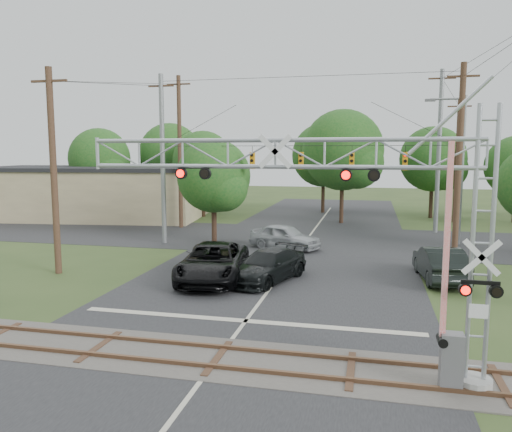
% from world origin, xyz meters
% --- Properties ---
extents(ground, '(160.00, 160.00, 0.00)m').
position_xyz_m(ground, '(0.00, 0.00, 0.00)').
color(ground, '#324620').
rests_on(ground, ground).
extents(road_main, '(14.00, 90.00, 0.02)m').
position_xyz_m(road_main, '(0.00, 10.00, 0.01)').
color(road_main, '#242426').
rests_on(road_main, ground).
extents(road_cross, '(90.00, 12.00, 0.02)m').
position_xyz_m(road_cross, '(0.00, 24.00, 0.01)').
color(road_cross, '#242426').
rests_on(road_cross, ground).
extents(railroad_track, '(90.00, 3.20, 0.17)m').
position_xyz_m(railroad_track, '(0.00, 2.00, 0.03)').
color(railroad_track, '#433F3A').
rests_on(railroad_track, ground).
extents(crossing_gantry, '(11.40, 0.96, 7.49)m').
position_xyz_m(crossing_gantry, '(3.91, 1.64, 4.65)').
color(crossing_gantry, '#969690').
rests_on(crossing_gantry, ground).
extents(traffic_signal_span, '(19.34, 0.36, 11.50)m').
position_xyz_m(traffic_signal_span, '(0.93, 20.00, 5.75)').
color(traffic_signal_span, gray).
rests_on(traffic_signal_span, ground).
extents(pickup_black, '(3.86, 6.84, 1.80)m').
position_xyz_m(pickup_black, '(-3.06, 11.06, 0.90)').
color(pickup_black, black).
rests_on(pickup_black, ground).
extents(car_dark, '(3.78, 5.71, 1.54)m').
position_xyz_m(car_dark, '(-0.41, 11.50, 0.77)').
color(car_dark, black).
rests_on(car_dark, ground).
extents(sedan_silver, '(5.11, 3.48, 1.62)m').
position_xyz_m(sedan_silver, '(-0.98, 19.83, 0.81)').
color(sedan_silver, '#9DA0A4').
rests_on(sedan_silver, ground).
extents(suv_dark, '(2.28, 5.29, 1.69)m').
position_xyz_m(suv_dark, '(7.83, 13.54, 0.85)').
color(suv_dark, black).
rests_on(suv_dark, ground).
extents(commercial_building, '(22.12, 13.20, 4.91)m').
position_xyz_m(commercial_building, '(-21.73, 31.50, 2.46)').
color(commercial_building, '#9A8B66').
rests_on(commercial_building, ground).
extents(streetlight, '(2.68, 0.28, 10.04)m').
position_xyz_m(streetlight, '(10.17, 24.09, 5.62)').
color(streetlight, gray).
rests_on(streetlight, ground).
extents(utility_poles, '(26.00, 26.59, 13.24)m').
position_xyz_m(utility_poles, '(2.63, 22.25, 6.13)').
color(utility_poles, '#3D2C1C').
rests_on(utility_poles, ground).
extents(treeline, '(55.50, 24.99, 10.04)m').
position_xyz_m(treeline, '(-0.12, 35.18, 5.68)').
color(treeline, '#382519').
rests_on(treeline, ground).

